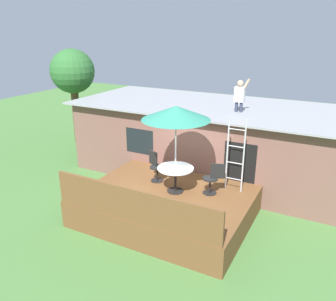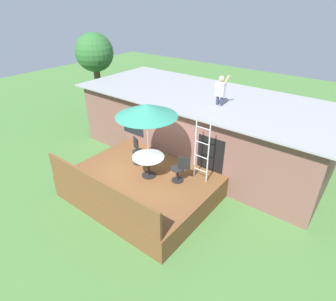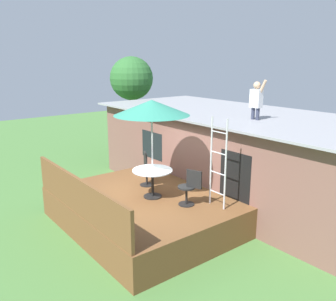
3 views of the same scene
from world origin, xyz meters
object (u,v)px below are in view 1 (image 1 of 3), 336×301
at_px(patio_chair_left, 156,166).
at_px(patio_chair_right, 213,179).
at_px(step_ladder, 235,155).
at_px(patio_table, 175,173).
at_px(person_figure, 240,94).
at_px(backyard_tree, 73,73).
at_px(patio_umbrella, 176,113).

distance_m(patio_chair_left, patio_chair_right, 1.90).
bearing_deg(patio_chair_right, patio_chair_left, -22.29).
xyz_separation_m(step_ladder, patio_chair_right, (-0.46, -0.50, -0.64)).
xyz_separation_m(patio_table, step_ladder, (1.46, 0.88, 0.51)).
bearing_deg(person_figure, patio_table, -107.25).
bearing_deg(patio_table, backyard_tree, 150.78).
bearing_deg(patio_chair_left, patio_table, 0.00).
relative_size(patio_umbrella, patio_chair_right, 2.76).
height_order(person_figure, patio_chair_right, person_figure).
bearing_deg(person_figure, step_ladder, -74.42).
xyz_separation_m(person_figure, patio_chair_left, (-1.80, -2.48, -2.02)).
xyz_separation_m(patio_table, patio_chair_right, (1.00, 0.39, -0.13)).
height_order(patio_chair_left, patio_chair_right, same).
bearing_deg(patio_chair_right, backyard_tree, -45.21).
bearing_deg(patio_chair_left, backyard_tree, 175.63).
bearing_deg(backyard_tree, step_ladder, -20.22).
relative_size(person_figure, patio_chair_left, 1.21).
xyz_separation_m(patio_table, backyard_tree, (-7.44, 4.16, 1.95)).
height_order(patio_umbrella, step_ladder, patio_umbrella).
bearing_deg(patio_chair_left, person_figure, 79.40).
distance_m(person_figure, backyard_tree, 8.44).
bearing_deg(backyard_tree, patio_chair_right, -24.11).
bearing_deg(patio_chair_left, step_ladder, 36.35).
height_order(person_figure, patio_chair_left, person_figure).
xyz_separation_m(patio_table, person_figure, (0.90, 2.90, 1.89)).
height_order(step_ladder, person_figure, person_figure).
relative_size(patio_table, backyard_tree, 0.23).
height_order(step_ladder, patio_chair_left, step_ladder).
bearing_deg(patio_umbrella, patio_chair_right, 21.10).
bearing_deg(person_figure, patio_chair_right, -87.77).
xyz_separation_m(person_figure, patio_chair_right, (0.10, -2.52, -2.02)).
relative_size(patio_chair_left, backyard_tree, 0.21).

